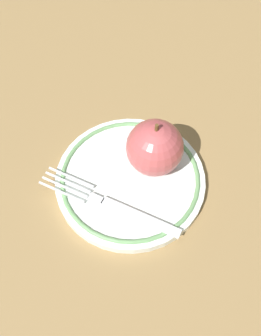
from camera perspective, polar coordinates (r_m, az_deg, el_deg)
name	(u,v)px	position (r m, az deg, el deg)	size (l,w,h in m)	color
ground_plane	(125,179)	(0.50, -0.81, -1.63)	(2.00, 2.00, 0.00)	olive
plate	(130,179)	(0.49, 0.00, -1.70)	(0.20, 0.20, 0.02)	white
apple_red_whole	(155,148)	(0.47, 3.71, 3.11)	(0.07, 0.07, 0.08)	#B34C4F
fork	(113,205)	(0.46, -2.68, -5.67)	(0.07, 0.19, 0.00)	silver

